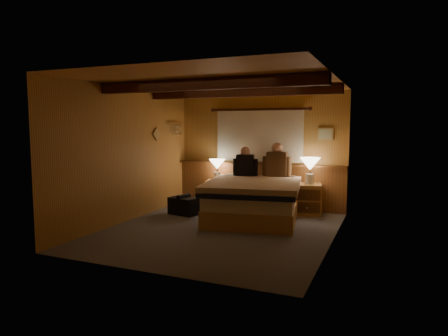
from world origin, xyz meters
The scene contains 19 objects.
floor centered at (0.00, 0.00, 0.00)m, with size 4.20×4.20×0.00m, color slate.
ceiling centered at (0.00, 0.00, 2.40)m, with size 4.20×4.20×0.00m, color #DE9D53.
wall_back centered at (0.00, 2.10, 1.20)m, with size 3.60×3.60×0.00m, color #C58F46.
wall_left centered at (-1.80, 0.00, 1.20)m, with size 4.20×4.20×0.00m, color #C58F46.
wall_right centered at (1.80, 0.00, 1.20)m, with size 4.20×4.20×0.00m, color #C58F46.
wall_front centered at (0.00, -2.10, 1.20)m, with size 3.60×3.60×0.00m, color #C58F46.
wainscot centered at (0.00, 2.04, 0.49)m, with size 3.60×0.23×0.94m.
curtain_window centered at (0.00, 2.03, 1.52)m, with size 2.18×0.09×1.11m.
ceiling_beams centered at (0.00, 0.15, 2.31)m, with size 3.60×1.65×0.16m.
coat_rail centered at (-1.72, 1.58, 1.67)m, with size 0.05×0.55×0.24m.
framed_print centered at (1.35, 2.08, 1.55)m, with size 0.30×0.04×0.25m.
bed centered at (0.27, 0.94, 0.37)m, with size 1.93×2.34×0.72m.
nightstand_left centered at (-0.79, 1.74, 0.28)m, with size 0.59×0.55×0.56m.
nightstand_right centered at (1.08, 1.73, 0.30)m, with size 0.63×0.59×0.60m.
lamp_left centered at (-0.84, 1.78, 0.88)m, with size 0.34×0.34×0.45m.
lamp_right centered at (1.13, 1.72, 0.96)m, with size 0.39×0.39×0.51m.
person_left centered at (-0.14, 1.58, 0.95)m, with size 0.50×0.26×0.61m.
person_right centered at (0.48, 1.72, 0.99)m, with size 0.57×0.26×0.70m.
duffel_bag centered at (-1.12, 0.79, 0.17)m, with size 0.60×0.43×0.40m.
Camera 1 is at (2.55, -5.92, 1.71)m, focal length 32.00 mm.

